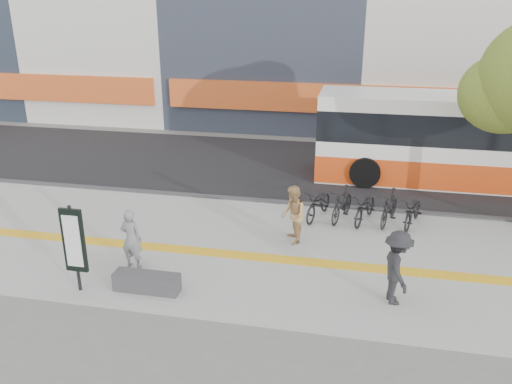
% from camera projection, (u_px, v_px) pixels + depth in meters
% --- Properties ---
extents(ground, '(120.00, 120.00, 0.00)m').
position_uv_depth(ground, '(263.00, 279.00, 13.31)').
color(ground, '#61615C').
rests_on(ground, ground).
extents(sidewalk, '(40.00, 7.00, 0.08)m').
position_uv_depth(sidewalk, '(273.00, 251.00, 14.67)').
color(sidewalk, gray).
rests_on(sidewalk, ground).
extents(tactile_strip, '(40.00, 0.45, 0.01)m').
position_uv_depth(tactile_strip, '(270.00, 258.00, 14.19)').
color(tactile_strip, gold).
rests_on(tactile_strip, sidewalk).
extents(street, '(40.00, 8.00, 0.06)m').
position_uv_depth(street, '(305.00, 168.00, 21.53)').
color(street, black).
rests_on(street, ground).
extents(curb, '(40.00, 0.25, 0.14)m').
position_uv_depth(curb, '(291.00, 204.00, 17.86)').
color(curb, '#323234').
rests_on(curb, ground).
extents(bench, '(1.60, 0.45, 0.45)m').
position_uv_depth(bench, '(147.00, 282.00, 12.59)').
color(bench, '#323234').
rests_on(bench, sidewalk).
extents(signboard, '(0.55, 0.10, 2.20)m').
position_uv_depth(signboard, '(74.00, 242.00, 12.24)').
color(signboard, black).
rests_on(signboard, sidewalk).
extents(bus, '(12.26, 2.91, 3.26)m').
position_uv_depth(bus, '(486.00, 144.00, 19.25)').
color(bus, white).
rests_on(bus, street).
extents(bicycle_row, '(4.01, 1.92, 1.06)m').
position_uv_depth(bicycle_row, '(365.00, 207.00, 16.30)').
color(bicycle_row, black).
rests_on(bicycle_row, sidewalk).
extents(seated_woman, '(0.62, 0.43, 1.62)m').
position_uv_depth(seated_woman, '(131.00, 239.00, 13.47)').
color(seated_woman, black).
rests_on(seated_woman, sidewalk).
extents(pedestrian_tan, '(0.86, 0.98, 1.69)m').
position_uv_depth(pedestrian_tan, '(293.00, 215.00, 14.83)').
color(pedestrian_tan, tan).
rests_on(pedestrian_tan, sidewalk).
extents(pedestrian_dark, '(0.91, 1.27, 1.78)m').
position_uv_depth(pedestrian_dark, '(397.00, 268.00, 11.90)').
color(pedestrian_dark, black).
rests_on(pedestrian_dark, sidewalk).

